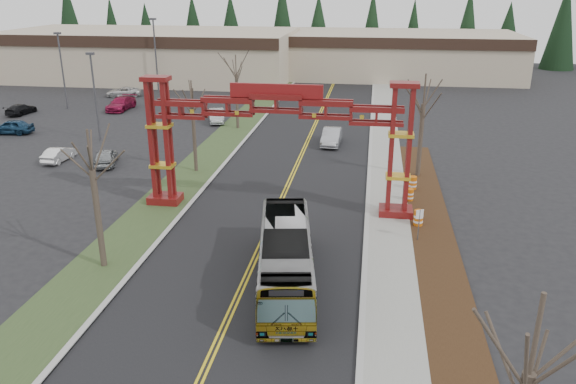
% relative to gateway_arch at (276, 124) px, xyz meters
% --- Properties ---
extents(ground, '(200.00, 200.00, 0.00)m').
position_rel_gateway_arch_xyz_m(ground, '(-0.00, -18.00, -5.98)').
color(ground, black).
rests_on(ground, ground).
extents(road, '(12.00, 110.00, 0.02)m').
position_rel_gateway_arch_xyz_m(road, '(-0.00, 7.00, -5.97)').
color(road, black).
rests_on(road, ground).
extents(lane_line_left, '(0.12, 100.00, 0.01)m').
position_rel_gateway_arch_xyz_m(lane_line_left, '(-0.12, 7.00, -5.96)').
color(lane_line_left, yellow).
rests_on(lane_line_left, road).
extents(lane_line_right, '(0.12, 100.00, 0.01)m').
position_rel_gateway_arch_xyz_m(lane_line_right, '(0.12, 7.00, -5.96)').
color(lane_line_right, yellow).
rests_on(lane_line_right, road).
extents(curb_right, '(0.30, 110.00, 0.15)m').
position_rel_gateway_arch_xyz_m(curb_right, '(6.15, 7.00, -5.91)').
color(curb_right, '#ADACA7').
rests_on(curb_right, ground).
extents(sidewalk_right, '(2.60, 110.00, 0.14)m').
position_rel_gateway_arch_xyz_m(sidewalk_right, '(7.60, 7.00, -5.91)').
color(sidewalk_right, gray).
rests_on(sidewalk_right, ground).
extents(landscape_strip, '(2.60, 50.00, 0.12)m').
position_rel_gateway_arch_xyz_m(landscape_strip, '(10.20, -8.00, -5.92)').
color(landscape_strip, black).
rests_on(landscape_strip, ground).
extents(grass_median, '(4.00, 110.00, 0.08)m').
position_rel_gateway_arch_xyz_m(grass_median, '(-8.00, 7.00, -5.94)').
color(grass_median, '#314522').
rests_on(grass_median, ground).
extents(curb_left, '(0.30, 110.00, 0.15)m').
position_rel_gateway_arch_xyz_m(curb_left, '(-6.15, 7.00, -5.91)').
color(curb_left, '#ADACA7').
rests_on(curb_left, ground).
extents(gateway_arch, '(18.20, 1.60, 8.90)m').
position_rel_gateway_arch_xyz_m(gateway_arch, '(0.00, 0.00, 0.00)').
color(gateway_arch, '#5A110B').
rests_on(gateway_arch, ground).
extents(retail_building_west, '(46.00, 22.30, 7.50)m').
position_rel_gateway_arch_xyz_m(retail_building_west, '(-30.00, 53.96, -2.22)').
color(retail_building_west, '#BCA790').
rests_on(retail_building_west, ground).
extents(retail_building_east, '(38.00, 20.30, 7.00)m').
position_rel_gateway_arch_xyz_m(retail_building_east, '(10.00, 61.95, -2.47)').
color(retail_building_east, '#BCA790').
rests_on(retail_building_east, ground).
extents(conifer_treeline, '(116.10, 5.60, 13.00)m').
position_rel_gateway_arch_xyz_m(conifer_treeline, '(0.25, 74.00, 0.50)').
color(conifer_treeline, black).
rests_on(conifer_treeline, ground).
extents(transit_bus, '(4.26, 11.20, 3.04)m').
position_rel_gateway_arch_xyz_m(transit_bus, '(2.15, -10.06, -4.46)').
color(transit_bus, '#B8BAC1').
rests_on(transit_bus, ground).
extents(silver_sedan, '(1.79, 4.81, 1.57)m').
position_rel_gateway_arch_xyz_m(silver_sedan, '(2.41, 17.11, -5.20)').
color(silver_sedan, '#A5A8AD').
rests_on(silver_sedan, ground).
extents(parked_car_near_a, '(2.89, 4.48, 1.42)m').
position_rel_gateway_arch_xyz_m(parked_car_near_a, '(-16.14, 7.78, -5.27)').
color(parked_car_near_a, '#929699').
rests_on(parked_car_near_a, ground).
extents(parked_car_near_b, '(1.43, 3.83, 1.25)m').
position_rel_gateway_arch_xyz_m(parked_car_near_b, '(-20.66, 8.17, -5.36)').
color(parked_car_near_b, white).
rests_on(parked_car_near_b, ground).
extents(parked_car_mid_a, '(2.29, 5.37, 1.54)m').
position_rel_gateway_arch_xyz_m(parked_car_mid_a, '(-24.31, 29.02, -5.21)').
color(parked_car_mid_a, maroon).
rests_on(parked_car_mid_a, ground).
extents(parked_car_mid_b, '(4.55, 2.23, 1.49)m').
position_rel_gateway_arch_xyz_m(parked_car_mid_b, '(-30.51, 16.23, -5.24)').
color(parked_car_mid_b, navy).
rests_on(parked_car_mid_b, ground).
extents(parked_car_far_a, '(2.79, 4.73, 1.47)m').
position_rel_gateway_arch_xyz_m(parked_car_far_a, '(-11.00, 24.48, -5.25)').
color(parked_car_far_a, '#B5BABD').
rests_on(parked_car_far_a, ground).
extents(parked_car_far_b, '(5.00, 3.43, 1.27)m').
position_rel_gateway_arch_xyz_m(parked_car_far_b, '(-27.71, 37.36, -5.35)').
color(parked_car_far_b, silver).
rests_on(parked_car_far_b, ground).
extents(parked_car_far_c, '(2.06, 4.42, 1.25)m').
position_rel_gateway_arch_xyz_m(parked_car_far_c, '(-34.98, 24.90, -5.36)').
color(parked_car_far_c, black).
rests_on(parked_car_far_c, ground).
extents(bare_tree_median_near, '(3.32, 3.32, 7.72)m').
position_rel_gateway_arch_xyz_m(bare_tree_median_near, '(-8.00, -9.58, -0.48)').
color(bare_tree_median_near, '#382D26').
rests_on(bare_tree_median_near, ground).
extents(bare_tree_median_mid, '(2.90, 2.90, 7.48)m').
position_rel_gateway_arch_xyz_m(bare_tree_median_mid, '(-8.00, 7.20, -0.46)').
color(bare_tree_median_mid, '#382D26').
rests_on(bare_tree_median_mid, ground).
extents(bare_tree_median_far, '(3.00, 3.00, 7.74)m').
position_rel_gateway_arch_xyz_m(bare_tree_median_far, '(-8.00, 21.97, -0.27)').
color(bare_tree_median_far, '#382D26').
rests_on(bare_tree_median_far, ground).
extents(bare_tree_right_near, '(3.23, 3.23, 8.27)m').
position_rel_gateway_arch_xyz_m(bare_tree_right_near, '(10.00, -23.83, 0.11)').
color(bare_tree_right_near, '#382D26').
rests_on(bare_tree_right_near, ground).
extents(bare_tree_right_far, '(3.51, 3.51, 8.19)m').
position_rel_gateway_arch_xyz_m(bare_tree_right_far, '(10.00, 8.66, -0.14)').
color(bare_tree_right_far, '#382D26').
rests_on(bare_tree_right_far, ground).
extents(light_pole_near, '(0.74, 0.37, 8.52)m').
position_rel_gateway_arch_xyz_m(light_pole_near, '(-20.33, 15.20, -1.06)').
color(light_pole_near, '#3F3F44').
rests_on(light_pole_near, ground).
extents(light_pole_mid, '(0.79, 0.40, 9.16)m').
position_rel_gateway_arch_xyz_m(light_pole_mid, '(-31.23, 28.69, -0.68)').
color(light_pole_mid, '#3F3F44').
rests_on(light_pole_mid, ground).
extents(light_pole_far, '(0.88, 0.44, 10.09)m').
position_rel_gateway_arch_xyz_m(light_pole_far, '(-24.51, 42.03, -0.14)').
color(light_pole_far, '#3F3F44').
rests_on(light_pole_far, ground).
extents(street_sign, '(0.44, 0.23, 2.06)m').
position_rel_gateway_arch_xyz_m(street_sign, '(9.21, -3.79, -4.50)').
color(street_sign, '#3F3F44').
rests_on(street_sign, ground).
extents(barrel_south, '(0.60, 0.60, 1.11)m').
position_rel_gateway_arch_xyz_m(barrel_south, '(9.37, -1.55, -5.43)').
color(barrel_south, '#CA5C0B').
rests_on(barrel_south, ground).
extents(barrel_mid, '(0.53, 0.53, 0.98)m').
position_rel_gateway_arch_xyz_m(barrel_mid, '(9.06, 2.82, -5.49)').
color(barrel_mid, '#CA5C0B').
rests_on(barrel_mid, ground).
extents(barrel_north, '(0.59, 0.59, 1.09)m').
position_rel_gateway_arch_xyz_m(barrel_north, '(9.40, 5.25, -5.44)').
color(barrel_north, '#CA5C0B').
rests_on(barrel_north, ground).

